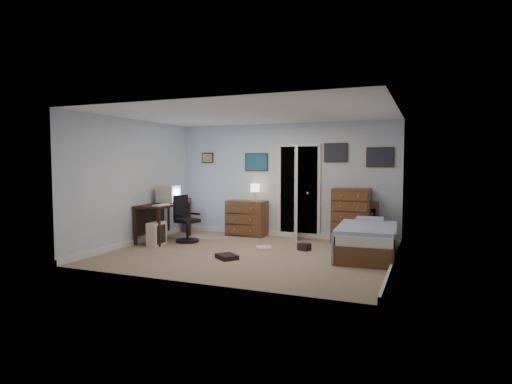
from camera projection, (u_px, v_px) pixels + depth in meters
floor at (249, 254)px, 7.70m from camera, size 5.00×4.00×0.02m
computer_desk at (160, 212)px, 9.04m from camera, size 0.69×1.38×0.78m
crt_monitor at (168, 194)px, 9.12m from camera, size 0.42×0.39×0.37m
keyboard at (161, 205)px, 8.61m from camera, size 0.18×0.42×0.02m
pc_tower at (157, 234)px, 8.46m from camera, size 0.24×0.45×0.47m
office_chair at (186, 224)px, 8.86m from camera, size 0.59×0.59×0.97m
media_stack at (187, 215)px, 10.10m from camera, size 0.17×0.17×0.81m
low_dresser at (247, 218)px, 9.61m from camera, size 0.91×0.49×0.79m
table_lamp at (255, 188)px, 9.49m from camera, size 0.21×0.21×0.38m
doorway at (302, 191)px, 9.60m from camera, size 0.96×1.12×2.05m
tall_dresser at (351, 216)px, 8.70m from camera, size 0.76×0.45×1.12m
headboard_bookcase at (355, 221)px, 8.80m from camera, size 0.94×0.25×0.84m
bed at (366, 240)px, 7.50m from camera, size 1.10×1.90×0.60m
wall_posters at (309, 158)px, 9.19m from camera, size 4.38×0.04×0.60m
floor_clutter at (259, 251)px, 7.70m from camera, size 1.40×1.52×0.13m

